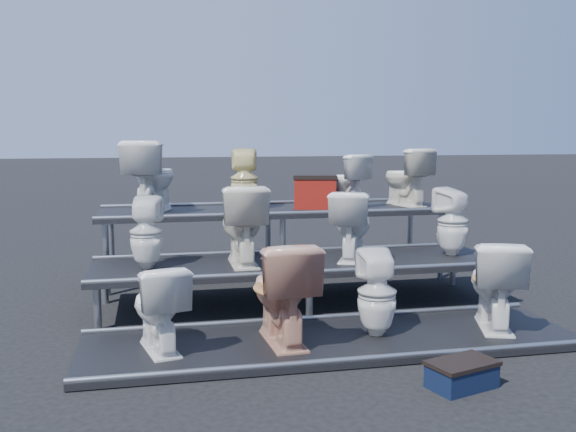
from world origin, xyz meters
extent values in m
plane|color=black|center=(0.00, 0.00, 0.00)|extent=(80.00, 80.00, 0.00)
cube|color=black|center=(0.00, -1.30, 0.03)|extent=(4.20, 1.20, 0.06)
cube|color=black|center=(0.00, 0.00, 0.23)|extent=(4.20, 1.20, 0.46)
cube|color=black|center=(0.00, 1.30, 0.43)|extent=(4.20, 1.20, 0.86)
imported|color=white|center=(-1.44, -1.30, 0.41)|extent=(0.54, 0.76, 0.70)
imported|color=tan|center=(-0.44, -1.30, 0.49)|extent=(0.53, 0.87, 0.86)
imported|color=white|center=(0.39, -1.30, 0.43)|extent=(0.36, 0.37, 0.74)
imported|color=white|center=(1.49, -1.30, 0.46)|extent=(0.68, 0.89, 0.80)
imported|color=white|center=(-1.53, 0.00, 0.81)|extent=(0.37, 0.38, 0.71)
imported|color=silver|center=(-0.58, 0.00, 0.87)|extent=(0.46, 0.80, 0.82)
imported|color=white|center=(0.57, 0.00, 0.83)|extent=(0.67, 0.82, 0.73)
imported|color=white|center=(1.72, 0.00, 0.83)|extent=(0.44, 0.44, 0.74)
imported|color=white|center=(-1.47, 1.30, 1.28)|extent=(0.72, 0.93, 0.84)
imported|color=#EFE39B|center=(-0.37, 1.30, 1.23)|extent=(0.37, 0.38, 0.74)
imported|color=white|center=(0.88, 1.30, 1.19)|extent=(0.60, 0.74, 0.66)
imported|color=silver|center=(1.70, 1.30, 1.23)|extent=(0.57, 0.80, 0.73)
cube|color=maroon|center=(0.51, 1.30, 1.04)|extent=(0.59, 0.51, 0.36)
cube|color=black|center=(0.64, -2.38, 0.08)|extent=(0.52, 0.40, 0.17)
camera|label=1|loc=(-1.46, -6.36, 1.80)|focal=40.00mm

